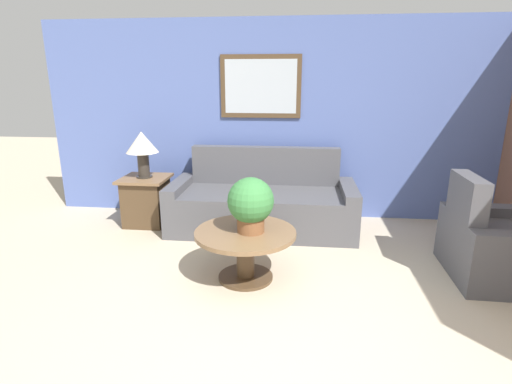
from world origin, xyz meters
name	(u,v)px	position (x,y,z in m)	size (l,w,h in m)	color
ground_plane	(301,375)	(0.00, 0.00, 0.00)	(20.00, 20.00, 0.00)	#BCAD93
wall_back	(303,120)	(-0.02, 3.21, 1.31)	(7.04, 0.09, 2.60)	#5166A8
couch_main	(263,204)	(-0.50, 2.61, 0.32)	(2.29, 0.97, 0.99)	#4C4C51
armchair	(502,247)	(1.88, 1.54, 0.31)	(1.00, 0.98, 0.99)	#4C4C51
coffee_table	(245,244)	(-0.53, 1.25, 0.35)	(0.95, 0.95, 0.49)	#4C3823
side_table	(146,200)	(-2.02, 2.61, 0.32)	(0.59, 0.59, 0.63)	#4C3823
table_lamp	(142,145)	(-2.02, 2.61, 1.04)	(0.40, 0.40, 0.59)	#2D2823
potted_plant_on_table	(251,203)	(-0.48, 1.25, 0.76)	(0.43, 0.43, 0.51)	brown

